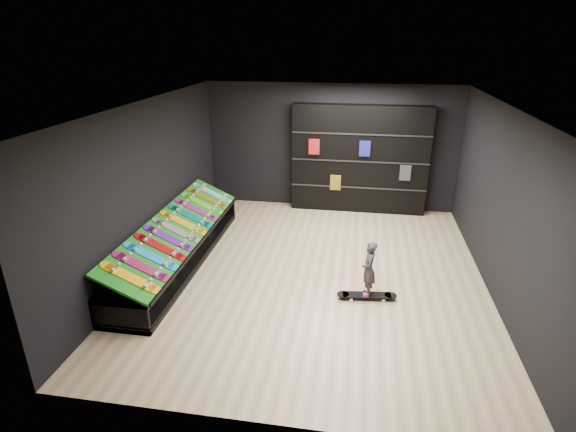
% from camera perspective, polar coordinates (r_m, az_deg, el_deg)
% --- Properties ---
extents(floor, '(6.00, 7.00, 0.01)m').
position_cam_1_polar(floor, '(8.27, 3.22, -7.16)').
color(floor, tan).
rests_on(floor, ground).
extents(ceiling, '(6.00, 7.00, 0.01)m').
position_cam_1_polar(ceiling, '(7.29, 3.73, 13.87)').
color(ceiling, white).
rests_on(ceiling, ground).
extents(wall_back, '(6.00, 0.02, 3.00)m').
position_cam_1_polar(wall_back, '(11.00, 5.42, 8.67)').
color(wall_back, black).
rests_on(wall_back, ground).
extents(wall_front, '(6.00, 0.02, 3.00)m').
position_cam_1_polar(wall_front, '(4.53, -1.37, -12.01)').
color(wall_front, black).
rests_on(wall_front, ground).
extents(wall_left, '(0.02, 7.00, 3.00)m').
position_cam_1_polar(wall_left, '(8.47, -17.19, 3.66)').
color(wall_left, black).
rests_on(wall_left, ground).
extents(wall_right, '(0.02, 7.00, 3.00)m').
position_cam_1_polar(wall_right, '(7.95, 25.49, 1.26)').
color(wall_right, black).
rests_on(wall_right, ground).
extents(display_rack, '(0.90, 4.50, 0.50)m').
position_cam_1_polar(display_rack, '(8.75, -13.62, -4.22)').
color(display_rack, black).
rests_on(display_rack, ground).
extents(turf_ramp, '(0.92, 4.50, 0.46)m').
position_cam_1_polar(turf_ramp, '(8.54, -13.59, -1.47)').
color(turf_ramp, '#0E5A0F').
rests_on(turf_ramp, display_rack).
extents(back_shelving, '(3.19, 0.37, 2.55)m').
position_cam_1_polar(back_shelving, '(10.86, 9.06, 7.10)').
color(back_shelving, black).
rests_on(back_shelving, ground).
extents(floor_skateboard, '(1.00, 0.34, 0.09)m').
position_cam_1_polar(floor_skateboard, '(7.58, 9.96, -10.06)').
color(floor_skateboard, black).
rests_on(floor_skateboard, ground).
extents(child, '(0.15, 0.22, 0.56)m').
position_cam_1_polar(child, '(7.41, 10.12, -7.91)').
color(child, black).
rests_on(child, floor_skateboard).
extents(display_board_0, '(0.93, 0.22, 0.50)m').
position_cam_1_polar(display_board_0, '(7.00, -19.36, -7.40)').
color(display_board_0, yellow).
rests_on(display_board_0, turf_ramp).
extents(display_board_1, '(0.93, 0.22, 0.50)m').
position_cam_1_polar(display_board_1, '(7.27, -18.11, -6.11)').
color(display_board_1, '#E5198C').
rests_on(display_board_1, turf_ramp).
extents(display_board_2, '(0.93, 0.22, 0.50)m').
position_cam_1_polar(display_board_2, '(7.54, -16.95, -4.91)').
color(display_board_2, blue).
rests_on(display_board_2, turf_ramp).
extents(display_board_3, '(0.93, 0.22, 0.50)m').
position_cam_1_polar(display_board_3, '(7.81, -15.88, -3.79)').
color(display_board_3, red).
rests_on(display_board_3, turf_ramp).
extents(display_board_4, '(0.93, 0.22, 0.50)m').
position_cam_1_polar(display_board_4, '(8.09, -14.89, -2.75)').
color(display_board_4, purple).
rests_on(display_board_4, turf_ramp).
extents(display_board_5, '(0.93, 0.22, 0.50)m').
position_cam_1_polar(display_board_5, '(8.38, -13.96, -1.77)').
color(display_board_5, black).
rests_on(display_board_5, turf_ramp).
extents(display_board_6, '(0.93, 0.22, 0.50)m').
position_cam_1_polar(display_board_6, '(8.67, -13.10, -0.87)').
color(display_board_6, orange).
rests_on(display_board_6, turf_ramp).
extents(display_board_7, '(0.93, 0.22, 0.50)m').
position_cam_1_polar(display_board_7, '(8.97, -12.29, -0.02)').
color(display_board_7, '#0C8C99').
rests_on(display_board_7, turf_ramp).
extents(display_board_8, '(0.93, 0.22, 0.50)m').
position_cam_1_polar(display_board_8, '(9.27, -11.54, 0.78)').
color(display_board_8, '#2626BF').
rests_on(display_board_8, turf_ramp).
extents(display_board_9, '(0.93, 0.22, 0.50)m').
position_cam_1_polar(display_board_9, '(9.57, -10.83, 1.52)').
color(display_board_9, green).
rests_on(display_board_9, turf_ramp).
extents(display_board_10, '(0.93, 0.22, 0.50)m').
position_cam_1_polar(display_board_10, '(9.87, -10.17, 2.22)').
color(display_board_10, yellow).
rests_on(display_board_10, turf_ramp).
extents(display_board_11, '(0.93, 0.22, 0.50)m').
position_cam_1_polar(display_board_11, '(10.18, -9.54, 2.88)').
color(display_board_11, '#0CB2E5').
rests_on(display_board_11, turf_ramp).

